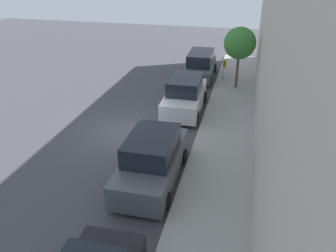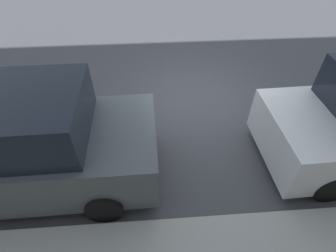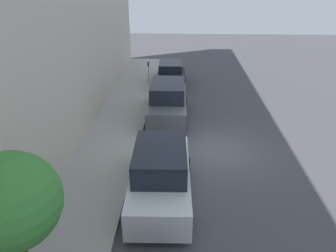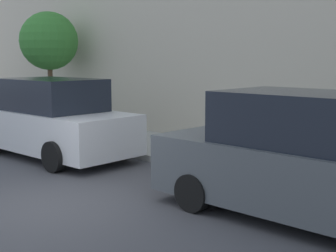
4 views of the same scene
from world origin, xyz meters
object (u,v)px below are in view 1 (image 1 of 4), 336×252
at_px(parked_minivan_fourth, 200,65).
at_px(street_tree, 240,43).
at_px(parking_meter_far, 224,68).
at_px(fire_hydrant, 225,63).
at_px(parked_suv_second, 152,160).
at_px(parked_suv_third, 185,95).

height_order(parked_minivan_fourth, street_tree, street_tree).
relative_size(parking_meter_far, street_tree, 0.34).
bearing_deg(fire_hydrant, parked_minivan_fourth, -123.93).
bearing_deg(fire_hydrant, street_tree, -75.68).
relative_size(parked_minivan_fourth, parking_meter_far, 3.63).
distance_m(parked_suv_second, parking_meter_far, 12.69).
relative_size(parked_suv_second, fire_hydrant, 6.99).
bearing_deg(parked_minivan_fourth, parking_meter_far, -15.47).
height_order(parked_suv_third, street_tree, street_tree).
distance_m(parked_suv_second, parked_minivan_fourth, 13.07).
height_order(parked_suv_third, fire_hydrant, parked_suv_third).
relative_size(parked_minivan_fourth, fire_hydrant, 7.17).
relative_size(parked_minivan_fourth, street_tree, 1.25).
bearing_deg(parked_suv_third, fire_hydrant, 79.60).
height_order(parked_suv_second, street_tree, street_tree).
distance_m(parked_suv_second, fire_hydrant, 15.57).
distance_m(parked_suv_third, fire_hydrant, 8.73).
bearing_deg(street_tree, parked_minivan_fourth, 145.64).
bearing_deg(parked_suv_third, street_tree, 58.05).
height_order(parked_minivan_fourth, parking_meter_far, parked_minivan_fourth).
relative_size(parked_suv_third, parked_minivan_fourth, 0.98).
bearing_deg(parking_meter_far, street_tree, -54.31).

